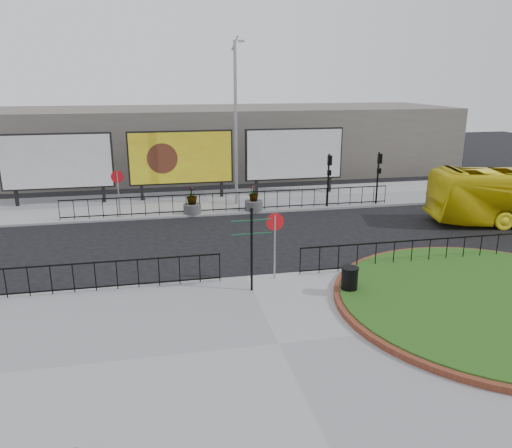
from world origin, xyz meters
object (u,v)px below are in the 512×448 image
object	(u,v)px
litter_bin	(349,281)
planter_c	(254,201)
lamp_post	(236,122)
planter_b	(192,203)
fingerpost_sign	(252,241)
billboard_mid	(181,158)

from	to	relation	value
litter_bin	planter_c	xyz separation A→B (m)	(-0.93, 11.72, 0.00)
lamp_post	planter_c	distance (m)	4.55
lamp_post	planter_b	bearing A→B (deg)	-149.42
lamp_post	planter_b	world-z (taller)	lamp_post
lamp_post	litter_bin	world-z (taller)	lamp_post
litter_bin	planter_b	size ratio (longest dim) A/B	0.65
fingerpost_sign	litter_bin	distance (m)	3.56
lamp_post	litter_bin	xyz separation A→B (m)	(1.62, -13.32, -4.21)
billboard_mid	fingerpost_sign	bearing A→B (deg)	-84.12
lamp_post	litter_bin	distance (m)	14.07
billboard_mid	litter_bin	xyz separation A→B (m)	(4.63, -15.30, -1.98)
litter_bin	planter_c	size ratio (longest dim) A/B	0.68
lamp_post	planter_b	size ratio (longest dim) A/B	6.11
litter_bin	planter_b	xyz separation A→B (m)	(-4.33, 11.72, 0.07)
billboard_mid	planter_b	bearing A→B (deg)	-85.20
planter_c	lamp_post	bearing A→B (deg)	113.41
billboard_mid	planter_b	distance (m)	4.06
litter_bin	planter_b	bearing A→B (deg)	110.25
fingerpost_sign	litter_bin	xyz separation A→B (m)	(3.15, -1.02, -1.29)
billboard_mid	planter_c	xyz separation A→B (m)	(3.70, -3.57, -1.98)
billboard_mid	planter_b	size ratio (longest dim) A/B	4.11
fingerpost_sign	billboard_mid	bearing A→B (deg)	98.33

